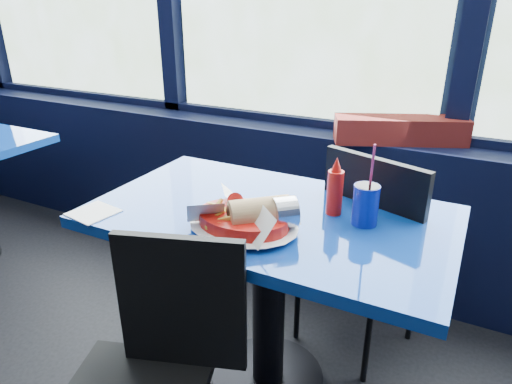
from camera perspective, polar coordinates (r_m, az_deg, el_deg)
name	(u,v)px	position (r m, az deg, el deg)	size (l,w,h in m)	color
window_sill	(288,197)	(2.51, 3.99, -0.68)	(5.00, 0.26, 0.80)	black
near_table	(269,258)	(1.62, 1.68, -8.24)	(1.20, 0.70, 0.75)	black
chair_near_front	(153,365)	(1.37, -12.75, -20.30)	(0.48, 0.48, 0.84)	black
chair_near_back	(364,243)	(1.84, 13.32, -6.28)	(0.53, 0.53, 0.92)	black
planter_box	(400,130)	(2.19, 17.57, 7.41)	(0.59, 0.15, 0.12)	maroon
food_basket	(246,218)	(1.40, -1.31, -3.30)	(0.36, 0.36, 0.11)	red
ketchup_bottle	(335,189)	(1.51, 9.85, 0.36)	(0.05, 0.05, 0.20)	red
soda_cup	(366,204)	(1.47, 13.55, -1.45)	(0.08, 0.08, 0.27)	#0D1C95
napkin	(93,213)	(1.62, -19.67, -2.43)	(0.14, 0.14, 0.00)	white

